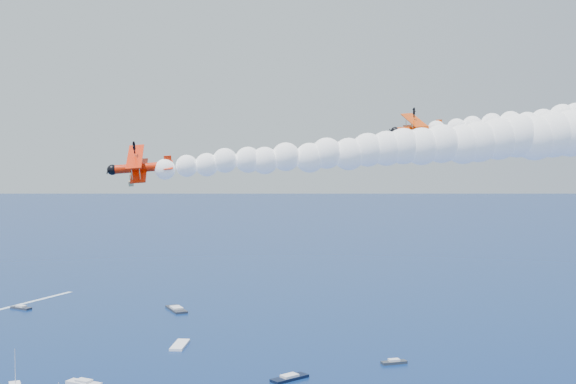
{
  "coord_description": "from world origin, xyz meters",
  "views": [
    {
      "loc": [
        1.35,
        -75.04,
        54.47
      ],
      "look_at": [
        5.5,
        24.03,
        49.27
      ],
      "focal_mm": 45.97,
      "sensor_mm": 36.0,
      "label": 1
    }
  ],
  "objects": [
    {
      "name": "spectator_boats",
      "position": [
        -17.01,
        105.26,
        0.35
      ],
      "size": [
        244.12,
        152.45,
        0.7
      ],
      "color": "black",
      "rests_on": "ground"
    },
    {
      "name": "smoke_trail_trail",
      "position": [
        16.91,
        21.18,
        54.98
      ],
      "size": [
        61.55,
        16.38,
        11.04
      ],
      "primitive_type": null,
      "rotation": [
        0.0,
        0.0,
        3.23
      ],
      "color": "white"
    },
    {
      "name": "biplane_lead",
      "position": [
        24.26,
        29.52,
        57.87
      ],
      "size": [
        8.31,
        9.83,
        7.64
      ],
      "primitive_type": null,
      "rotation": [
        -0.27,
        0.07,
        3.19
      ],
      "color": "#D83C04"
    },
    {
      "name": "biplane_trail",
      "position": [
        -13.27,
        18.55,
        52.67
      ],
      "size": [
        9.31,
        11.14,
        8.69
      ],
      "primitive_type": null,
      "rotation": [
        -0.32,
        0.07,
        3.23
      ],
      "color": "red"
    }
  ]
}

